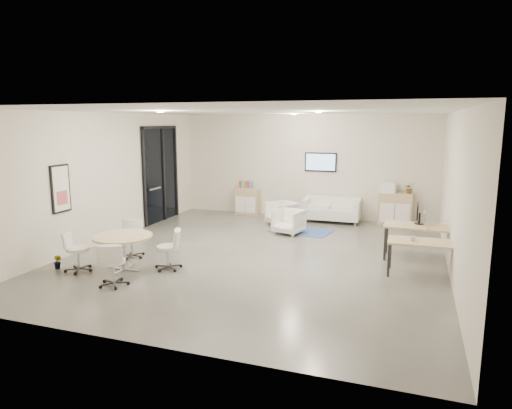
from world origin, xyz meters
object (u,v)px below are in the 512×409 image
at_px(armchair_right, 289,220).
at_px(round_table, 123,240).
at_px(sideboard_left, 247,201).
at_px(desk_front, 423,245).
at_px(sideboard_right, 395,209).
at_px(loveseat, 332,210).
at_px(desk_rear, 419,229).
at_px(armchair_left, 282,212).

distance_m(armchair_right, round_table, 4.71).
bearing_deg(sideboard_left, desk_front, -40.53).
relative_size(armchair_right, round_table, 0.61).
bearing_deg(sideboard_right, loveseat, -174.71).
distance_m(sideboard_right, round_table, 7.93).
distance_m(desk_rear, round_table, 6.27).
xyz_separation_m(sideboard_right, loveseat, (-1.81, -0.17, -0.13)).
bearing_deg(loveseat, armchair_left, -143.82).
height_order(sideboard_left, armchair_right, sideboard_left).
bearing_deg(armchair_right, armchair_left, 129.70).
xyz_separation_m(sideboard_right, armchair_right, (-2.65, -2.09, -0.11)).
height_order(sideboard_left, sideboard_right, sideboard_right).
xyz_separation_m(armchair_left, armchair_right, (0.46, -0.95, -0.01)).
distance_m(armchair_right, desk_front, 4.16).
bearing_deg(desk_front, sideboard_left, 138.14).
bearing_deg(sideboard_left, loveseat, -4.04).
bearing_deg(loveseat, round_table, -118.64).
relative_size(sideboard_left, desk_front, 0.64).
distance_m(sideboard_left, armchair_right, 2.88).
distance_m(armchair_left, desk_front, 5.11).
bearing_deg(desk_rear, loveseat, 129.87).
height_order(sideboard_left, loveseat, sideboard_left).
distance_m(desk_rear, desk_front, 1.12).
relative_size(armchair_left, armchair_right, 1.04).
bearing_deg(round_table, desk_front, 15.86).
bearing_deg(loveseat, desk_rear, -53.41).
bearing_deg(sideboard_right, round_table, -129.19).
bearing_deg(desk_front, loveseat, 118.80).
height_order(loveseat, desk_front, loveseat).
distance_m(sideboard_left, desk_rear, 6.27).
distance_m(sideboard_right, desk_rear, 3.47).
height_order(armchair_left, round_table, armchair_left).
bearing_deg(sideboard_left, armchair_left, -37.63).
relative_size(sideboard_left, sideboard_right, 0.91).
relative_size(desk_front, round_table, 1.13).
distance_m(desk_front, round_table, 5.95).
distance_m(sideboard_left, armchair_left, 1.90).
bearing_deg(desk_front, round_table, -165.46).
xyz_separation_m(loveseat, round_table, (-3.20, -5.98, 0.30)).
relative_size(sideboard_right, round_table, 0.79).
xyz_separation_m(sideboard_left, desk_rear, (5.24, -3.43, 0.25)).
bearing_deg(armchair_left, armchair_right, -29.35).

